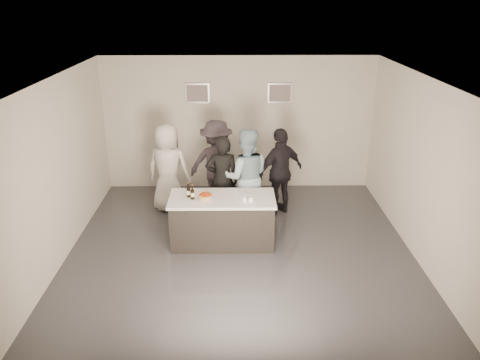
{
  "coord_description": "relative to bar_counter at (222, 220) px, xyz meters",
  "views": [
    {
      "loc": [
        -0.09,
        -7.18,
        4.23
      ],
      "look_at": [
        0.0,
        0.5,
        1.15
      ],
      "focal_mm": 35.0,
      "sensor_mm": 36.0,
      "label": 1
    }
  ],
  "objects": [
    {
      "name": "wall_front",
      "position": [
        0.32,
        -3.31,
        1.05
      ],
      "size": [
        6.0,
        0.04,
        3.0
      ],
      "primitive_type": "cube",
      "color": "silver",
      "rests_on": "ground"
    },
    {
      "name": "picture_left",
      "position": [
        -0.58,
        2.66,
        1.75
      ],
      "size": [
        0.54,
        0.04,
        0.44
      ],
      "primitive_type": "cube",
      "color": "#B2B2B7",
      "rests_on": "wall_back"
    },
    {
      "name": "cake",
      "position": [
        -0.29,
        -0.07,
        0.49
      ],
      "size": [
        0.24,
        0.24,
        0.07
      ],
      "primitive_type": "cylinder",
      "color": "orange",
      "rests_on": "bar_counter"
    },
    {
      "name": "person_guest_back",
      "position": [
        -0.15,
        1.62,
        0.48
      ],
      "size": [
        1.36,
        1.03,
        1.87
      ],
      "primitive_type": "imported",
      "rotation": [
        0.0,
        0.0,
        2.82
      ],
      "color": "#39313A",
      "rests_on": "ground"
    },
    {
      "name": "bar_counter",
      "position": [
        0.0,
        0.0,
        0.0
      ],
      "size": [
        1.86,
        0.86,
        0.9
      ],
      "primitive_type": "cube",
      "color": "white",
      "rests_on": "ground"
    },
    {
      "name": "ceiling",
      "position": [
        0.32,
        -0.31,
        2.55
      ],
      "size": [
        6.0,
        6.0,
        0.0
      ],
      "primitive_type": "plane",
      "rotation": [
        3.14,
        0.0,
        0.0
      ],
      "color": "white"
    },
    {
      "name": "wall_right",
      "position": [
        3.32,
        -0.31,
        1.05
      ],
      "size": [
        0.04,
        6.0,
        3.0
      ],
      "primitive_type": "cube",
      "color": "silver",
      "rests_on": "ground"
    },
    {
      "name": "candles",
      "position": [
        -0.23,
        -0.26,
        0.45
      ],
      "size": [
        0.24,
        0.08,
        0.01
      ],
      "primitive_type": "cube",
      "color": "pink",
      "rests_on": "bar_counter"
    },
    {
      "name": "person_main_blue",
      "position": [
        0.43,
        0.85,
        0.5
      ],
      "size": [
        0.95,
        0.75,
        1.9
      ],
      "primitive_type": "imported",
      "rotation": [
        0.0,
        0.0,
        3.17
      ],
      "color": "#95B5C3",
      "rests_on": "ground"
    },
    {
      "name": "beer_bottle_a",
      "position": [
        -0.59,
        0.03,
        0.58
      ],
      "size": [
        0.07,
        0.07,
        0.26
      ],
      "primitive_type": "cylinder",
      "color": "black",
      "rests_on": "bar_counter"
    },
    {
      "name": "floor",
      "position": [
        0.32,
        -0.31,
        -0.45
      ],
      "size": [
        6.0,
        6.0,
        0.0
      ],
      "primitive_type": "plane",
      "color": "#3D3D42",
      "rests_on": "ground"
    },
    {
      "name": "person_guest_left",
      "position": [
        -1.13,
        1.43,
        0.47
      ],
      "size": [
        1.02,
        0.81,
        1.84
      ],
      "primitive_type": "imported",
      "rotation": [
        0.0,
        0.0,
        2.87
      ],
      "color": "silver",
      "rests_on": "ground"
    },
    {
      "name": "wall_back",
      "position": [
        0.32,
        2.69,
        1.05
      ],
      "size": [
        6.0,
        0.04,
        3.0
      ],
      "primitive_type": "cube",
      "color": "silver",
      "rests_on": "ground"
    },
    {
      "name": "picture_right",
      "position": [
        1.22,
        2.66,
        1.75
      ],
      "size": [
        0.54,
        0.04,
        0.44
      ],
      "primitive_type": "cube",
      "color": "#B2B2B7",
      "rests_on": "wall_back"
    },
    {
      "name": "tumbler_cluster",
      "position": [
        0.45,
        -0.12,
        0.49
      ],
      "size": [
        0.19,
        0.19,
        0.08
      ],
      "primitive_type": "cube",
      "color": "orange",
      "rests_on": "bar_counter"
    },
    {
      "name": "wall_left",
      "position": [
        -2.68,
        -0.31,
        1.05
      ],
      "size": [
        0.04,
        6.0,
        3.0
      ],
      "primitive_type": "cube",
      "color": "silver",
      "rests_on": "ground"
    },
    {
      "name": "person_main_black",
      "position": [
        -0.02,
        0.85,
        0.44
      ],
      "size": [
        0.67,
        0.46,
        1.77
      ],
      "primitive_type": "imported",
      "rotation": [
        0.0,
        0.0,
        3.2
      ],
      "color": "black",
      "rests_on": "ground"
    },
    {
      "name": "beer_bottle_b",
      "position": [
        -0.51,
        -0.06,
        0.58
      ],
      "size": [
        0.07,
        0.07,
        0.26
      ],
      "primitive_type": "cylinder",
      "color": "black",
      "rests_on": "bar_counter"
    },
    {
      "name": "person_guest_right",
      "position": [
        1.14,
        1.26,
        0.45
      ],
      "size": [
        1.12,
        0.94,
        1.8
      ],
      "primitive_type": "imported",
      "rotation": [
        0.0,
        0.0,
        3.71
      ],
      "color": "black",
      "rests_on": "ground"
    }
  ]
}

